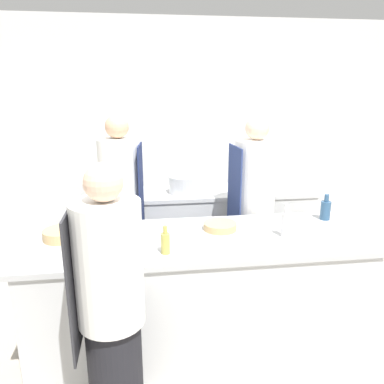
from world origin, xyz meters
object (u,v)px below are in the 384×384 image
object	(u,v)px
chef_at_prep_near	(111,310)
bowl_prep_small	(62,234)
chef_at_stove	(122,213)
oven_range	(60,220)
bottle_olive_oil	(325,210)
bowl_mixing_large	(220,226)
chef_at_pass_far	(253,211)
bottle_wine	(285,224)
bottle_vinegar	(165,243)
stockpot	(184,185)

from	to	relation	value
chef_at_prep_near	bowl_prep_small	distance (m)	0.91
chef_at_stove	oven_range	bearing A→B (deg)	-136.20
bottle_olive_oil	bowl_mixing_large	distance (m)	0.93
bottle_olive_oil	chef_at_pass_far	bearing A→B (deg)	137.93
chef_at_stove	bottle_wine	size ratio (longest dim) A/B	7.09
chef_at_pass_far	bowl_prep_small	world-z (taller)	chef_at_pass_far
chef_at_prep_near	bowl_mixing_large	xyz separation A→B (m)	(0.78, 0.84, 0.14)
bottle_vinegar	chef_at_prep_near	bearing A→B (deg)	-126.01
bowl_prep_small	stockpot	world-z (taller)	stockpot
chef_at_pass_far	bottle_wine	bearing A→B (deg)	176.90
chef_at_prep_near	stockpot	distance (m)	2.01
chef_at_stove	bottle_wine	bearing A→B (deg)	61.24
oven_range	stockpot	distance (m)	1.61
oven_range	bowl_prep_small	xyz separation A→B (m)	(0.39, -1.65, 0.47)
bowl_mixing_large	bowl_prep_small	size ratio (longest dim) A/B	0.95
chef_at_stove	bowl_mixing_large	xyz separation A→B (m)	(0.79, -0.63, 0.07)
bottle_vinegar	bowl_prep_small	xyz separation A→B (m)	(-0.73, 0.35, -0.04)
bottle_vinegar	bowl_prep_small	world-z (taller)	bottle_vinegar
chef_at_pass_far	bowl_prep_small	bearing A→B (deg)	105.34
chef_at_stove	bowl_prep_small	distance (m)	0.78
bottle_vinegar	stockpot	size ratio (longest dim) A/B	0.62
chef_at_stove	stockpot	size ratio (longest dim) A/B	5.64
oven_range	chef_at_stove	world-z (taller)	chef_at_stove
chef_at_pass_far	bowl_prep_small	distance (m)	1.72
bottle_olive_oil	bowl_mixing_large	size ratio (longest dim) A/B	0.84
chef_at_stove	bottle_olive_oil	world-z (taller)	chef_at_stove
bowl_prep_small	oven_range	bearing A→B (deg)	103.17
bottle_olive_oil	bowl_mixing_large	bearing A→B (deg)	-173.29
chef_at_prep_near	chef_at_stove	bearing A→B (deg)	-0.52
bowl_prep_small	chef_at_prep_near	bearing A→B (deg)	-63.57
chef_at_stove	chef_at_pass_far	distance (m)	1.22
bottle_wine	bowl_mixing_large	bearing A→B (deg)	155.28
oven_range	chef_at_prep_near	bearing A→B (deg)	-72.23
chef_at_prep_near	chef_at_stove	distance (m)	1.47
bottle_olive_oil	stockpot	size ratio (longest dim) A/B	0.69
chef_at_pass_far	bowl_prep_small	xyz separation A→B (m)	(-1.62, -0.58, 0.09)
oven_range	chef_at_pass_far	bearing A→B (deg)	-28.23
bowl_prep_small	stockpot	xyz separation A→B (m)	(1.03, 1.09, 0.06)
oven_range	bottle_wine	world-z (taller)	bottle_wine
oven_range	bottle_wine	bearing A→B (deg)	-42.18
bowl_prep_small	stockpot	distance (m)	1.50
oven_range	bottle_vinegar	xyz separation A→B (m)	(1.12, -2.00, 0.51)
oven_range	bottle_vinegar	bearing A→B (deg)	-60.76
chef_at_stove	bottle_olive_oil	xyz separation A→B (m)	(1.71, -0.52, 0.13)
chef_at_prep_near	bottle_vinegar	xyz separation A→B (m)	(0.33, 0.46, 0.19)
chef_at_prep_near	chef_at_stove	size ratio (longest dim) A/B	0.93
bottle_vinegar	bowl_prep_small	bearing A→B (deg)	154.47
bottle_olive_oil	stockpot	distance (m)	1.44
chef_at_stove	bowl_prep_small	xyz separation A→B (m)	(-0.40, -0.66, 0.08)
bottle_wine	oven_range	bearing A→B (deg)	137.82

